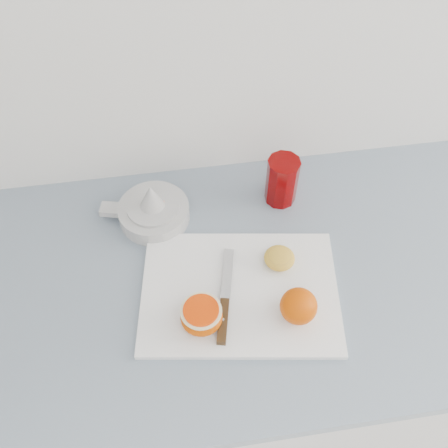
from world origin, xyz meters
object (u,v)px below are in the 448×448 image
object	(u,v)px
counter	(254,355)
citrus_juicer	(153,210)
cutting_board	(240,292)
red_tumbler	(282,182)
half_orange	(201,316)

from	to	relation	value
counter	citrus_juicer	bearing A→B (deg)	142.31
cutting_board	red_tumbler	bearing A→B (deg)	60.26
cutting_board	red_tumbler	distance (m)	0.27
half_orange	citrus_juicer	distance (m)	0.28
cutting_board	citrus_juicer	xyz separation A→B (m)	(-0.15, 0.21, 0.02)
cutting_board	half_orange	world-z (taller)	half_orange
cutting_board	citrus_juicer	world-z (taller)	citrus_juicer
cutting_board	half_orange	xyz separation A→B (m)	(-0.08, -0.06, 0.03)
citrus_juicer	red_tumbler	size ratio (longest dim) A/B	1.67
counter	red_tumbler	size ratio (longest dim) A/B	20.30
half_orange	cutting_board	bearing A→B (deg)	34.48
half_orange	citrus_juicer	world-z (taller)	citrus_juicer
cutting_board	half_orange	size ratio (longest dim) A/B	4.89
half_orange	red_tumbler	size ratio (longest dim) A/B	0.67
cutting_board	red_tumbler	xyz separation A→B (m)	(0.13, 0.23, 0.05)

